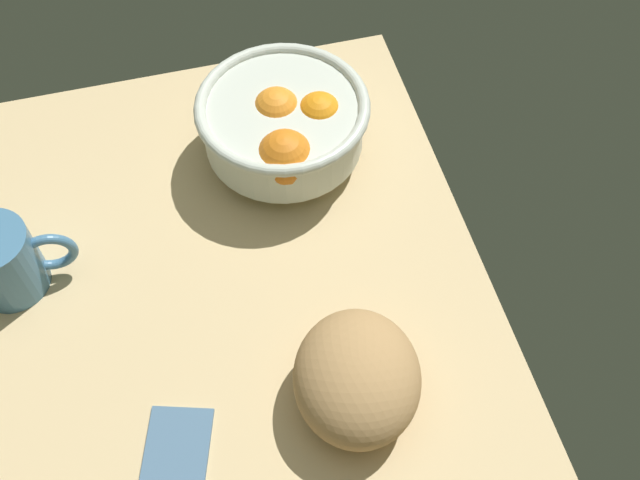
% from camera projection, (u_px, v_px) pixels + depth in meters
% --- Properties ---
extents(ground_plane, '(0.83, 0.64, 0.03)m').
position_uv_depth(ground_plane, '(232.00, 312.00, 0.93)').
color(ground_plane, '#D3B581').
extents(fruit_bowl, '(0.23, 0.23, 0.11)m').
position_uv_depth(fruit_bowl, '(288.00, 123.00, 0.99)').
color(fruit_bowl, silver).
rests_on(fruit_bowl, ground).
extents(bread_loaf, '(0.19, 0.17, 0.10)m').
position_uv_depth(bread_loaf, '(361.00, 377.00, 0.81)').
color(bread_loaf, tan).
rests_on(bread_loaf, ground).
extents(napkin_folded, '(0.13, 0.10, 0.01)m').
position_uv_depth(napkin_folded, '(179.00, 457.00, 0.81)').
color(napkin_folded, slate).
rests_on(napkin_folded, ground).
extents(mug, '(0.09, 0.13, 0.10)m').
position_uv_depth(mug, '(8.00, 260.00, 0.89)').
color(mug, teal).
rests_on(mug, ground).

